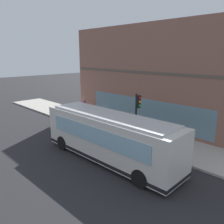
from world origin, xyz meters
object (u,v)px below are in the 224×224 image
Objects in this scene: city_bus_nearside at (109,137)px; fire_hydrant at (168,141)px; traffic_light_near_corner at (137,109)px; pedestrian_near_building_entrance at (80,110)px; pedestrian_near_hydrant at (85,105)px; newspaper_vending_box at (98,114)px.

city_bus_nearside is 4.80m from fire_hydrant.
city_bus_nearside is 2.67× the size of traffic_light_near_corner.
traffic_light_near_corner reaches higher than pedestrian_near_building_entrance.
traffic_light_near_corner is 5.10× the size of fire_hydrant.
pedestrian_near_hydrant is (2.52, 9.54, -1.58)m from traffic_light_near_corner.
city_bus_nearside is at bearing -174.12° from traffic_light_near_corner.
pedestrian_near_building_entrance is (-0.45, 9.99, 0.68)m from fire_hydrant.
pedestrian_near_hydrant is 1.01× the size of pedestrian_near_building_entrance.
fire_hydrant is at bearing -87.45° from pedestrian_near_building_entrance.
newspaper_vending_box is at bearing 71.10° from traffic_light_near_corner.
pedestrian_near_hydrant is at bearing 89.47° from newspaper_vending_box.
city_bus_nearside is at bearing 159.44° from fire_hydrant.
pedestrian_near_hydrant is 2.01× the size of newspaper_vending_box.
city_bus_nearside is 11.20× the size of newspaper_vending_box.
traffic_light_near_corner reaches higher than pedestrian_near_hydrant.
city_bus_nearside is 13.62× the size of fire_hydrant.
city_bus_nearside is at bearing -115.28° from pedestrian_near_building_entrance.
traffic_light_near_corner reaches higher than fire_hydrant.
traffic_light_near_corner is 3.23m from fire_hydrant.
city_bus_nearside is 9.59m from newspaper_vending_box.
newspaper_vending_box is (5.72, 7.64, -0.95)m from city_bus_nearside.
pedestrian_near_building_entrance is (3.94, 8.35, -0.37)m from city_bus_nearside.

